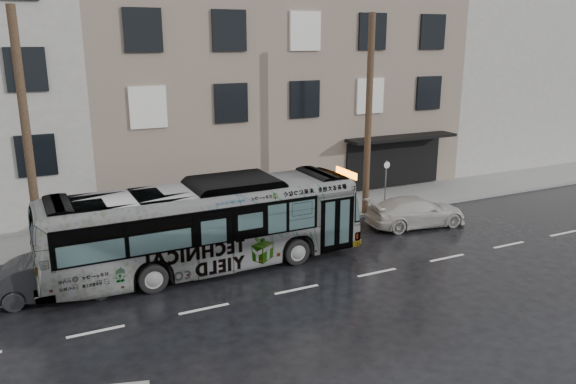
% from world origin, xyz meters
% --- Properties ---
extents(ground, '(120.00, 120.00, 0.00)m').
position_xyz_m(ground, '(0.00, 0.00, 0.00)').
color(ground, black).
rests_on(ground, ground).
extents(sidewalk, '(90.00, 3.60, 0.15)m').
position_xyz_m(sidewalk, '(0.00, 4.90, 0.07)').
color(sidewalk, gray).
rests_on(sidewalk, ground).
extents(building_taupe, '(20.00, 12.00, 11.00)m').
position_xyz_m(building_taupe, '(5.00, 12.70, 5.50)').
color(building_taupe, gray).
rests_on(building_taupe, ground).
extents(building_filler, '(18.00, 12.00, 12.00)m').
position_xyz_m(building_filler, '(24.00, 12.70, 6.00)').
color(building_filler, '#ABA9A1').
rests_on(building_filler, ground).
extents(utility_pole_front, '(0.30, 0.30, 9.00)m').
position_xyz_m(utility_pole_front, '(6.50, 3.30, 4.65)').
color(utility_pole_front, brown).
rests_on(utility_pole_front, sidewalk).
extents(utility_pole_rear, '(0.30, 0.30, 9.00)m').
position_xyz_m(utility_pole_rear, '(-7.50, 3.30, 4.65)').
color(utility_pole_rear, brown).
rests_on(utility_pole_rear, sidewalk).
extents(sign_post, '(0.06, 0.06, 2.40)m').
position_xyz_m(sign_post, '(7.60, 3.30, 1.35)').
color(sign_post, slate).
rests_on(sign_post, sidewalk).
extents(bus, '(11.61, 2.87, 3.22)m').
position_xyz_m(bus, '(-2.11, 0.57, 1.61)').
color(bus, '#B2B2B2').
rests_on(bus, ground).
extents(white_sedan, '(4.71, 2.42, 1.31)m').
position_xyz_m(white_sedan, '(7.73, 1.11, 0.65)').
color(white_sedan, '#B3AFAA').
rests_on(white_sedan, ground).
extents(dark_sedan, '(4.40, 1.97, 1.40)m').
position_xyz_m(dark_sedan, '(-7.11, 0.34, 0.70)').
color(dark_sedan, black).
rests_on(dark_sedan, ground).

